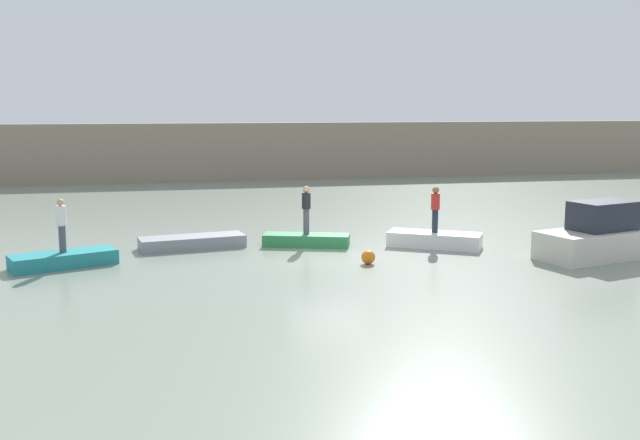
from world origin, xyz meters
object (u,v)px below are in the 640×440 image
Objects in this scene: rowboat_teal at (64,259)px; mooring_buoy at (368,257)px; person_white_shirt at (61,223)px; person_dark_shirt at (306,207)px; motorboat at (608,236)px; rowboat_grey at (192,242)px; rowboat_green at (306,240)px; rowboat_white at (435,240)px; person_red_shirt at (435,207)px.

mooring_buoy is (9.67, -1.68, -0.00)m from rowboat_teal.
person_dark_shirt reaches higher than person_white_shirt.
motorboat reaches higher than rowboat_grey.
rowboat_teal is 8.45m from rowboat_green.
person_white_shirt reaches higher than rowboat_teal.
rowboat_grey is 6.76m from mooring_buoy.
rowboat_white is 1.88× the size of person_dark_shirt.
rowboat_grey is 1.19× the size of rowboat_green.
motorboat is 10.51m from person_dark_shirt.
rowboat_teal is 4.73m from rowboat_grey.
person_red_shirt reaches higher than rowboat_teal.
rowboat_green is (8.27, 1.71, -0.01)m from rowboat_teal.
mooring_buoy is (-3.15, -2.28, -0.04)m from rowboat_white.
motorboat is 5.90m from rowboat_white.
rowboat_teal is 12.84m from rowboat_white.
person_red_shirt is (4.55, -1.11, 0.03)m from person_dark_shirt.
person_white_shirt is at bearing -149.99° from rowboat_green.
rowboat_green is 0.94× the size of rowboat_white.
person_red_shirt is 3.65× the size of mooring_buoy.
person_red_shirt is (12.83, 0.60, 1.24)m from rowboat_teal.
person_white_shirt reaches higher than rowboat_white.
person_red_shirt reaches higher than rowboat_green.
rowboat_white is at bearing 2.69° from person_white_shirt.
person_red_shirt is (4.55, -1.11, 1.25)m from rowboat_green.
mooring_buoy is (1.40, -3.39, 0.01)m from rowboat_green.
rowboat_teal reaches higher than mooring_buoy.
rowboat_white is at bearing 0.00° from person_red_shirt.
rowboat_teal is at bearing -149.99° from rowboat_green.
rowboat_teal is at bearing -168.31° from person_dark_shirt.
motorboat reaches higher than mooring_buoy.
rowboat_white is 7.24× the size of mooring_buoy.
person_white_shirt is at bearing -146.39° from rowboat_white.
rowboat_grey is 8.82m from rowboat_white.
motorboat is 14.53m from rowboat_grey.
person_white_shirt reaches higher than motorboat.
person_dark_shirt is 1.06× the size of person_red_shirt.
rowboat_grey is 4.88m from person_white_shirt.
rowboat_grey is 8.90m from person_red_shirt.
rowboat_teal is 9.82m from mooring_buoy.
person_red_shirt is (0.00, 0.00, 1.21)m from rowboat_white.
person_red_shirt is (-5.15, 2.84, 0.78)m from motorboat.
rowboat_white is at bearing 35.85° from mooring_buoy.
rowboat_teal is at bearing 172.90° from motorboat.
rowboat_green is at bearing 157.85° from motorboat.
person_dark_shirt is at bearing 11.69° from person_white_shirt.
person_dark_shirt is (-9.71, 3.95, 0.74)m from motorboat.
motorboat is at bearing 2.04° from rowboat_white.
rowboat_teal is 12.90m from person_red_shirt.
mooring_buoy is (-8.31, 0.56, -0.47)m from motorboat.
person_red_shirt is at bearing 2.69° from person_white_shirt.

